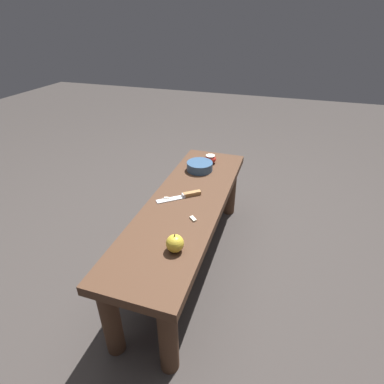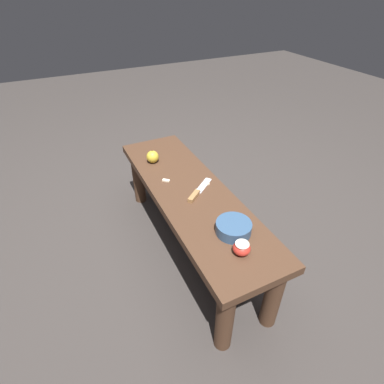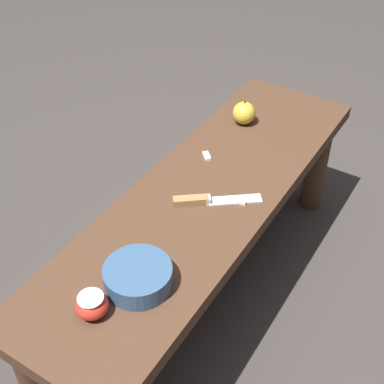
# 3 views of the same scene
# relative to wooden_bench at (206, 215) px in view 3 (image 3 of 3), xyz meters

# --- Properties ---
(ground_plane) EXTENTS (8.00, 8.00, 0.00)m
(ground_plane) POSITION_rel_wooden_bench_xyz_m (0.00, 0.00, -0.32)
(ground_plane) COLOR #383330
(wooden_bench) EXTENTS (1.22, 0.35, 0.40)m
(wooden_bench) POSITION_rel_wooden_bench_xyz_m (0.00, 0.00, 0.00)
(wooden_bench) COLOR #472D1E
(wooden_bench) RESTS_ON ground_plane
(knife) EXTENTS (0.16, 0.19, 0.02)m
(knife) POSITION_rel_wooden_bench_xyz_m (0.04, 0.02, 0.09)
(knife) COLOR silver
(knife) RESTS_ON wooden_bench
(apple_whole) EXTENTS (0.07, 0.07, 0.08)m
(apple_whole) POSITION_rel_wooden_bench_xyz_m (-0.34, -0.07, 0.12)
(apple_whole) COLOR gold
(apple_whole) RESTS_ON wooden_bench
(apple_cut) EXTENTS (0.07, 0.07, 0.05)m
(apple_cut) POSITION_rel_wooden_bench_xyz_m (0.45, 0.00, 0.11)
(apple_cut) COLOR red
(apple_cut) RESTS_ON wooden_bench
(apple_slice_near_knife) EXTENTS (0.04, 0.04, 0.01)m
(apple_slice_near_knife) POSITION_rel_wooden_bench_xyz_m (-0.13, -0.08, 0.09)
(apple_slice_near_knife) COLOR white
(apple_slice_near_knife) RESTS_ON wooden_bench
(apple_slice_center) EXTENTS (0.02, 0.04, 0.01)m
(apple_slice_center) POSITION_rel_wooden_bench_xyz_m (-0.01, 0.09, 0.09)
(apple_slice_center) COLOR white
(apple_slice_center) RESTS_ON wooden_bench
(bowl) EXTENTS (0.15, 0.15, 0.05)m
(bowl) POSITION_rel_wooden_bench_xyz_m (0.34, 0.03, 0.11)
(bowl) COLOR #335175
(bowl) RESTS_ON wooden_bench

